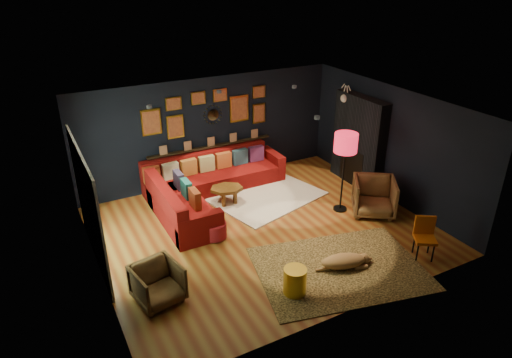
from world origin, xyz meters
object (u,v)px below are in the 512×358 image
armchair_right (374,195)px  orange_chair (425,234)px  armchair_left (157,282)px  coffee_table (227,190)px  gold_stool (295,281)px  pouf (215,230)px  floor_lamp (346,146)px  sectional (202,188)px  dog (344,259)px

armchair_right → orange_chair: armchair_right is taller
armchair_right → armchair_left: bearing=-139.0°
coffee_table → gold_stool: 3.38m
coffee_table → pouf: coffee_table is taller
gold_stool → floor_lamp: bearing=38.5°
armchair_right → floor_lamp: size_ratio=0.50×
floor_lamp → coffee_table: bearing=145.6°
pouf → armchair_left: armchair_left is taller
gold_stool → orange_chair: size_ratio=0.61×
pouf → coffee_table: bearing=55.6°
sectional → armchair_right: size_ratio=3.83×
sectional → armchair_left: sectional is taller
sectional → dog: size_ratio=3.05×
sectional → coffee_table: size_ratio=3.84×
sectional → armchair_left: bearing=-123.8°
coffee_table → armchair_left: 3.42m
armchair_right → orange_chair: (-0.25, -1.67, 0.02)m
sectional → dog: (1.26, -3.61, -0.13)m
armchair_right → floor_lamp: floor_lamp is taller
pouf → floor_lamp: size_ratio=0.26×
pouf → gold_stool: (0.51, -2.17, 0.05)m
orange_chair → floor_lamp: (-0.28, 2.12, 1.06)m
floor_lamp → armchair_right: bearing=-40.8°
coffee_table → floor_lamp: floor_lamp is taller
pouf → armchair_right: size_ratio=0.53×
orange_chair → dog: size_ratio=0.71×
gold_stool → floor_lamp: (2.42, 1.92, 1.28)m
armchair_right → dog: 2.23m
pouf → orange_chair: (3.20, -2.37, 0.28)m
armchair_right → orange_chair: size_ratio=1.12×
floor_lamp → dog: 2.54m
coffee_table → orange_chair: size_ratio=1.12×
orange_chair → armchair_right: bearing=113.8°
pouf → orange_chair: size_ratio=0.60×
armchair_right → gold_stool: (-2.95, -1.47, -0.20)m
coffee_table → orange_chair: (2.39, -3.57, 0.13)m
armchair_right → sectional: bearing=177.3°
sectional → orange_chair: sectional is taller
pouf → dog: bearing=-50.4°
floor_lamp → pouf: bearing=175.1°
armchair_right → coffee_table: bearing=178.6°
coffee_table → armchair_right: bearing=-35.8°
sectional → pouf: sectional is taller
armchair_left → gold_stool: size_ratio=1.52×
sectional → orange_chair: bearing=-54.8°
armchair_left → coffee_table: bearing=35.1°
pouf → armchair_left: (-1.54, -1.28, 0.18)m
sectional → coffee_table: 0.60m
gold_stool → dog: (1.15, 0.17, -0.05)m
armchair_right → dog: (-1.80, -1.29, -0.25)m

